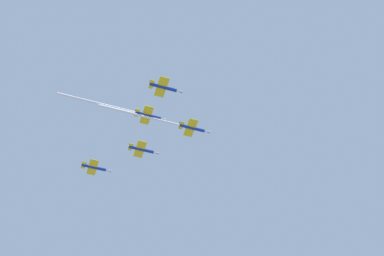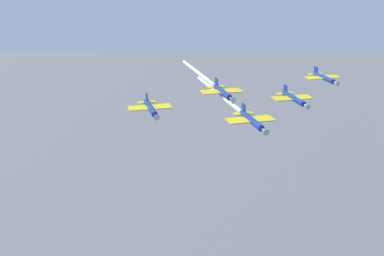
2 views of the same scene
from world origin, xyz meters
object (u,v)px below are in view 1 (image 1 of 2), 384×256
Objects in this scene: jet_port_inner at (142,150)px; jet_starboard_outer at (95,168)px; jet_port_outer at (125,110)px; jet_lead at (168,122)px; jet_starboard_inner at (164,87)px.

jet_starboard_outer is at bearing -135.00° from jet_port_inner.
jet_port_outer is at bearing 9.36° from jet_starboard_outer.
jet_port_outer is at bearing -90.00° from jet_lead.
jet_starboard_outer reaches higher than jet_port_inner.
jet_lead is 15.95m from jet_starboard_inner.
jet_port_inner is 29.71m from jet_starboard_inner.
jet_starboard_outer is (8.26, 46.25, 0.15)m from jet_starboard_inner.
jet_starboard_inner is 1.00× the size of jet_starboard_outer.
jet_starboard_outer is at bearing -145.29° from jet_lead.
jet_lead is 3.23× the size of jet_starboard_outer.
jet_port_inner is at bearing -180.00° from jet_starboard_inner.
jet_lead is at bearing 90.00° from jet_port_outer.
jet_port_inner is 1.00× the size of jet_starboard_outer.
jet_lead reaches higher than jet_port_inner.
jet_starboard_inner is at bearing 0.00° from jet_port_inner.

